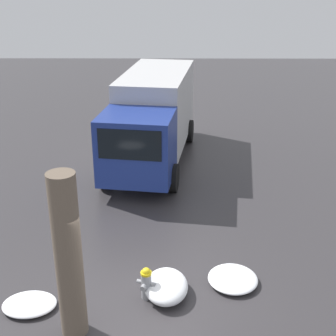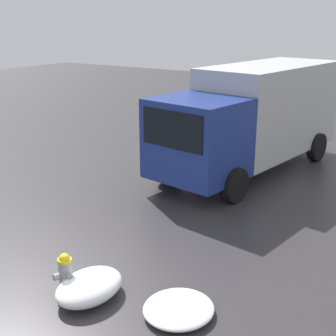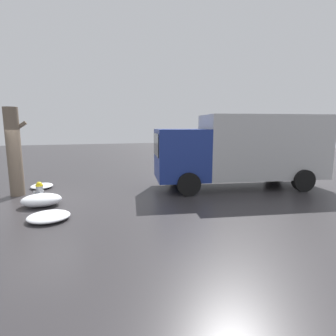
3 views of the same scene
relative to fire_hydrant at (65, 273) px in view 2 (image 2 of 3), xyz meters
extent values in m
plane|color=#333033|center=(0.00, 0.00, -0.38)|extent=(60.00, 60.00, 0.00)
cylinder|color=gray|center=(0.00, 0.00, -0.08)|extent=(0.22, 0.22, 0.59)
cylinder|color=yellow|center=(0.00, 0.00, 0.24)|extent=(0.24, 0.24, 0.05)
sphere|color=yellow|center=(0.00, 0.00, 0.26)|extent=(0.19, 0.19, 0.19)
cylinder|color=gray|center=(-0.15, 0.05, -0.01)|extent=(0.13, 0.14, 0.11)
cylinder|color=gray|center=(-0.05, -0.15, -0.01)|extent=(0.12, 0.12, 0.09)
cylinder|color=gray|center=(0.06, 0.15, -0.01)|extent=(0.12, 0.12, 0.09)
cube|color=navy|center=(5.34, 0.52, 1.10)|extent=(2.32, 2.47, 2.06)
cube|color=black|center=(4.32, 0.66, 1.51)|extent=(0.29, 1.84, 0.91)
cube|color=#BCBCBC|center=(8.88, 0.01, 1.39)|extent=(5.39, 2.91, 2.64)
cylinder|color=black|center=(5.28, -0.59, 0.07)|extent=(0.93, 0.40, 0.90)
cylinder|color=black|center=(5.60, 1.60, 0.07)|extent=(0.93, 0.40, 0.90)
cylinder|color=black|center=(9.99, -1.26, 0.07)|extent=(0.93, 0.40, 0.90)
cylinder|color=black|center=(10.31, 0.92, 0.07)|extent=(0.93, 0.40, 0.90)
ellipsoid|color=white|center=(0.54, -1.90, -0.28)|extent=(1.16, 1.11, 0.20)
ellipsoid|color=white|center=(0.12, -0.42, -0.18)|extent=(1.26, 0.93, 0.41)
camera|label=1|loc=(-8.13, -0.51, 6.03)|focal=50.00mm
camera|label=2|loc=(-4.82, -5.20, 4.09)|focal=50.00mm
camera|label=3|loc=(1.80, -9.70, 2.27)|focal=28.00mm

